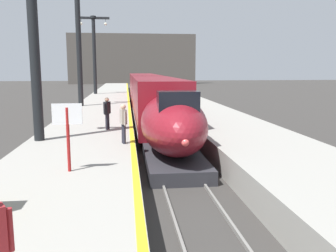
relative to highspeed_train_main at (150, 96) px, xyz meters
The scene contains 13 objects.
platform_left 6.06m from the highspeed_train_main, 133.42° to the right, with size 4.80×110.00×1.05m, color gray.
platform_right 6.06m from the highspeed_train_main, 46.58° to the right, with size 4.80×110.00×1.05m, color gray.
platform_left_safety_stripe 4.71m from the highspeed_train_main, 112.47° to the right, with size 0.20×107.80×0.01m, color yellow.
rail_main_left 2.53m from the highspeed_train_main, 116.12° to the right, with size 0.08×110.00×0.12m, color slate.
rail_main_right 2.53m from the highspeed_train_main, 63.88° to the right, with size 0.08×110.00×0.12m, color slate.
highspeed_train_main is the anchor object (origin of this frame).
station_column_mid 16.16m from the highspeed_train_main, 112.44° to the right, with size 4.00×0.68×9.34m.
station_column_far 7.92m from the highspeed_train_main, behind, with size 4.00×0.68×10.21m.
station_column_distant 17.90m from the highspeed_train_main, 110.04° to the left, with size 4.00×0.68×9.67m.
passenger_mid_platform 15.57m from the highspeed_train_main, 97.91° to the right, with size 0.32×0.55×1.69m.
passenger_far_waiting 12.11m from the highspeed_train_main, 104.40° to the right, with size 0.37×0.52×1.69m.
departure_info_board 19.84m from the highspeed_train_main, 101.07° to the right, with size 0.90×0.10×2.12m.
terminus_back_wall 73.15m from the highspeed_train_main, 90.00° to the left, with size 36.00×2.00×14.00m, color #4C4742.
Camera 1 is at (-2.01, -1.50, 4.21)m, focal length 38.19 mm.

